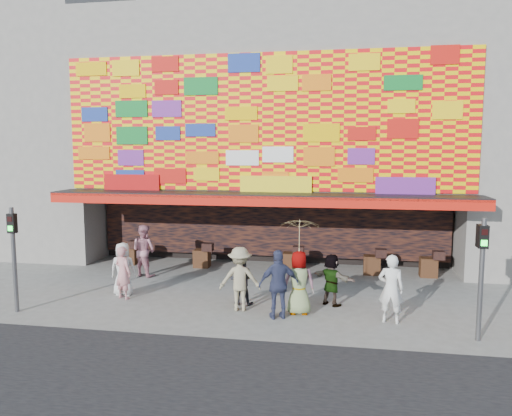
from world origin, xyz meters
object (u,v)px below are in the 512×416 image
(signal_right, at_px, (482,265))
(ped_c, at_px, (241,280))
(ped_d, at_px, (240,279))
(ped_i, at_px, (144,250))
(ped_b, at_px, (123,273))
(parasol, at_px, (299,237))
(ped_f, at_px, (332,280))
(ped_h, at_px, (391,289))
(ped_g, at_px, (299,283))
(ped_a, at_px, (123,269))
(signal_left, at_px, (13,248))
(ped_e, at_px, (279,284))

(signal_right, height_order, ped_c, signal_right)
(ped_d, distance_m, ped_i, 5.33)
(ped_b, xyz_separation_m, parasol, (5.48, -0.50, 1.38))
(signal_right, distance_m, ped_d, 6.35)
(ped_b, distance_m, ped_f, 6.38)
(signal_right, distance_m, ped_b, 10.14)
(ped_c, distance_m, ped_h, 4.34)
(ped_d, bearing_deg, ped_g, 169.09)
(ped_a, distance_m, parasol, 5.85)
(signal_left, height_order, ped_h, signal_left)
(ped_a, distance_m, ped_i, 2.45)
(ped_f, relative_size, parasol, 0.79)
(ped_a, height_order, ped_h, ped_h)
(signal_right, relative_size, ped_h, 1.62)
(ped_h, bearing_deg, signal_right, 164.04)
(ped_h, bearing_deg, ped_b, 3.60)
(signal_right, distance_m, ped_c, 6.58)
(ped_a, bearing_deg, ped_f, 177.39)
(ped_b, height_order, ped_e, ped_e)
(signal_left, distance_m, ped_f, 9.15)
(signal_right, xyz_separation_m, ped_b, (-9.94, 1.70, -1.04))
(ped_d, relative_size, ped_g, 1.02)
(ped_f, distance_m, ped_i, 7.20)
(ped_i, bearing_deg, ped_a, 116.61)
(ped_b, relative_size, ped_c, 1.10)
(ped_c, relative_size, ped_d, 0.81)
(ped_d, bearing_deg, ped_e, 147.82)
(signal_right, relative_size, ped_a, 1.77)
(ped_g, bearing_deg, ped_i, -36.90)
(ped_c, bearing_deg, ped_a, -4.60)
(ped_d, xyz_separation_m, ped_g, (1.70, -0.05, -0.02))
(ped_c, bearing_deg, ped_d, 97.44)
(signal_right, bearing_deg, ped_h, 154.90)
(ped_c, relative_size, ped_e, 0.78)
(parasol, bearing_deg, ped_a, 171.55)
(ped_b, relative_size, ped_d, 0.90)
(signal_left, bearing_deg, ped_i, 65.91)
(signal_right, relative_size, ped_b, 1.82)
(ped_g, distance_m, ped_h, 2.49)
(parasol, bearing_deg, ped_h, -6.18)
(ped_e, bearing_deg, ped_i, -54.14)
(signal_left, xyz_separation_m, ped_f, (8.82, 2.17, -1.09))
(ped_i, bearing_deg, ped_f, -179.36)
(ped_e, bearing_deg, ped_d, -42.72)
(ped_g, distance_m, parasol, 1.30)
(ped_f, bearing_deg, ped_c, 41.70)
(ped_i, bearing_deg, ped_g, 170.48)
(ped_a, height_order, parasol, parasol)
(ped_g, relative_size, ped_i, 0.95)
(signal_right, xyz_separation_m, ped_a, (-10.09, 2.04, -1.01))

